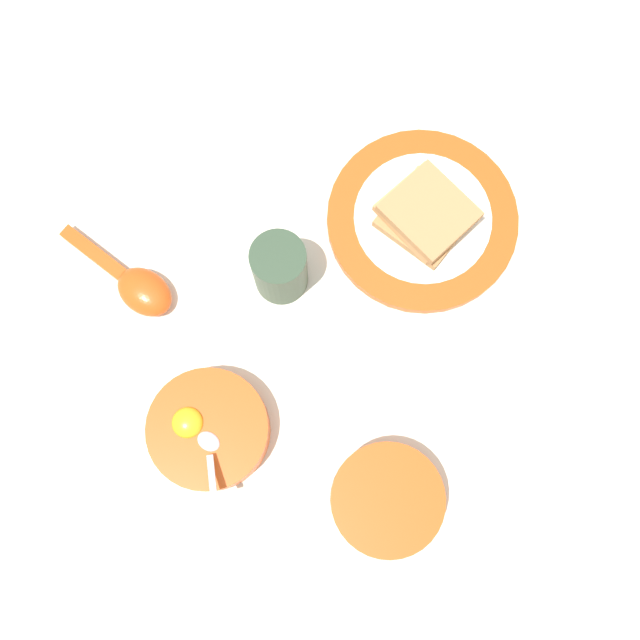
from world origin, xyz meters
TOP-DOWN VIEW (x-y plane):
  - ground_plane at (0.00, 0.00)m, footprint 3.00×3.00m
  - egg_bowl at (0.03, -0.15)m, footprint 0.13×0.13m
  - toast_plate at (0.10, 0.19)m, footprint 0.23×0.23m
  - toast_sandwich at (0.11, 0.19)m, footprint 0.11×0.11m
  - soup_spoon at (-0.14, -0.06)m, footprint 0.16×0.06m
  - congee_bowl at (0.24, -0.11)m, footprint 0.12×0.12m
  - drinking_cup at (0.00, 0.04)m, footprint 0.06×0.06m

SIDE VIEW (x-z plane):
  - ground_plane at x=0.00m, z-range 0.00..0.00m
  - toast_plate at x=0.10m, z-range 0.00..0.02m
  - soup_spoon at x=-0.14m, z-range 0.00..0.03m
  - egg_bowl at x=0.03m, z-range -0.01..0.06m
  - congee_bowl at x=0.24m, z-range 0.00..0.05m
  - toast_sandwich at x=0.11m, z-range 0.02..0.05m
  - drinking_cup at x=0.00m, z-range 0.00..0.09m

